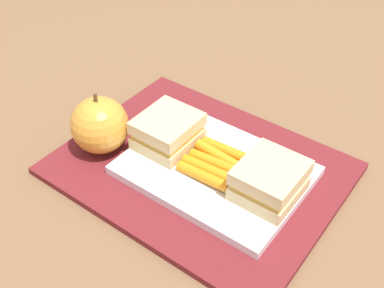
# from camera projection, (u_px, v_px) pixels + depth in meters

# --- Properties ---
(ground_plane) EXTENTS (2.40, 2.40, 0.00)m
(ground_plane) POSITION_uv_depth(u_px,v_px,m) (199.00, 171.00, 0.65)
(ground_plane) COLOR brown
(lunchbag_mat) EXTENTS (0.36, 0.28, 0.01)m
(lunchbag_mat) POSITION_uv_depth(u_px,v_px,m) (199.00, 169.00, 0.64)
(lunchbag_mat) COLOR maroon
(lunchbag_mat) RESTS_ON ground_plane
(food_tray) EXTENTS (0.23, 0.17, 0.01)m
(food_tray) POSITION_uv_depth(u_px,v_px,m) (215.00, 170.00, 0.63)
(food_tray) COLOR white
(food_tray) RESTS_ON lunchbag_mat
(sandwich_half_left) EXTENTS (0.07, 0.08, 0.04)m
(sandwich_half_left) POSITION_uv_depth(u_px,v_px,m) (270.00, 180.00, 0.57)
(sandwich_half_left) COLOR #DBC189
(sandwich_half_left) RESTS_ON food_tray
(sandwich_half_right) EXTENTS (0.07, 0.08, 0.04)m
(sandwich_half_right) POSITION_uv_depth(u_px,v_px,m) (168.00, 131.00, 0.64)
(sandwich_half_right) COLOR #DBC189
(sandwich_half_right) RESTS_ON food_tray
(carrot_sticks_bundle) EXTENTS (0.08, 0.07, 0.02)m
(carrot_sticks_bundle) POSITION_uv_depth(u_px,v_px,m) (215.00, 163.00, 0.62)
(carrot_sticks_bundle) COLOR orange
(carrot_sticks_bundle) RESTS_ON food_tray
(apple) EXTENTS (0.08, 0.08, 0.09)m
(apple) POSITION_uv_depth(u_px,v_px,m) (100.00, 125.00, 0.64)
(apple) COLOR gold
(apple) RESTS_ON lunchbag_mat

